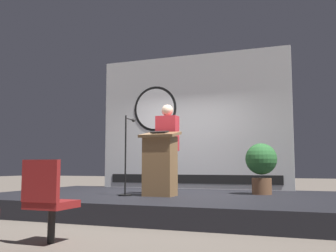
{
  "coord_description": "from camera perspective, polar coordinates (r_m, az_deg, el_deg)",
  "views": [
    {
      "loc": [
        2.65,
        -6.78,
        0.83
      ],
      "look_at": [
        0.11,
        -0.03,
        1.56
      ],
      "focal_mm": 41.61,
      "sensor_mm": 36.0,
      "label": 1
    }
  ],
  "objects": [
    {
      "name": "ground_plane",
      "position": [
        7.33,
        -0.77,
        -12.3
      ],
      "size": [
        40.0,
        40.0,
        0.0
      ],
      "primitive_type": "plane",
      "color": "#6B6056"
    },
    {
      "name": "stage_platform",
      "position": [
        7.32,
        -0.77,
        -11.13
      ],
      "size": [
        6.4,
        4.0,
        0.3
      ],
      "primitive_type": "cube",
      "color": "black",
      "rests_on": "ground"
    },
    {
      "name": "banner_display",
      "position": [
        9.09,
        3.35,
        0.69
      ],
      "size": [
        4.51,
        0.12,
        3.13
      ],
      "color": "silver",
      "rests_on": "stage_platform"
    },
    {
      "name": "podium",
      "position": [
        6.85,
        -1.18,
        -5.52
      ],
      "size": [
        0.64,
        0.5,
        1.15
      ],
      "color": "olive",
      "rests_on": "stage_platform"
    },
    {
      "name": "speaker_person",
      "position": [
        7.32,
        -0.1,
        -3.23
      ],
      "size": [
        0.4,
        0.26,
        1.68
      ],
      "color": "black",
      "rests_on": "stage_platform"
    },
    {
      "name": "microphone_stand",
      "position": [
        6.99,
        -6.11,
        -6.09
      ],
      "size": [
        0.24,
        0.47,
        1.42
      ],
      "color": "black",
      "rests_on": "stage_platform"
    },
    {
      "name": "potted_plant",
      "position": [
        7.43,
        13.5,
        -5.35
      ],
      "size": [
        0.58,
        0.58,
        0.94
      ],
      "color": "brown",
      "rests_on": "stage_platform"
    },
    {
      "name": "audience_chair_left",
      "position": [
        4.39,
        -17.23,
        -9.92
      ],
      "size": [
        0.44,
        0.45,
        0.89
      ],
      "color": "black",
      "rests_on": "ground"
    }
  ]
}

